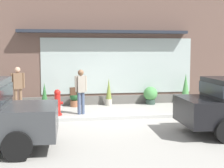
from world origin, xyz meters
name	(u,v)px	position (x,y,z in m)	size (l,w,h in m)	color
ground_plane	(117,118)	(0.00, 0.00, 0.00)	(60.00, 60.00, 0.00)	#9E9B93
curb_strip	(118,117)	(0.00, -0.20, 0.06)	(14.00, 0.24, 0.12)	#B2B2AD
storefront	(103,43)	(0.01, 3.19, 2.57)	(14.00, 0.81, 5.25)	brown
fire_hydrant	(57,102)	(-1.97, 0.83, 0.46)	(0.38, 0.34, 0.92)	red
pedestrian_with_handbag	(80,89)	(-1.16, 0.89, 0.92)	(0.62, 0.26, 1.60)	#475675
pedestrian_passerby	(18,85)	(-3.43, 2.12, 0.97)	(0.51, 0.27, 1.65)	brown
potted_plant_window_center	(151,95)	(1.94, 2.64, 0.41)	(0.59, 0.59, 0.75)	#33473D
potted_plant_corner_tall	(186,89)	(3.46, 2.56, 0.62)	(0.36, 0.36, 1.28)	#4C4C51
potted_plant_low_front	(75,98)	(-1.26, 2.55, 0.34)	(0.42, 0.42, 0.64)	#9E6042
potted_plant_window_right	(109,92)	(0.14, 2.61, 0.54)	(0.26, 0.26, 1.13)	#B7B2A3
potted_plant_doorstep	(45,96)	(-2.46, 2.35, 0.48)	(0.26, 0.26, 1.01)	#4C4C51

